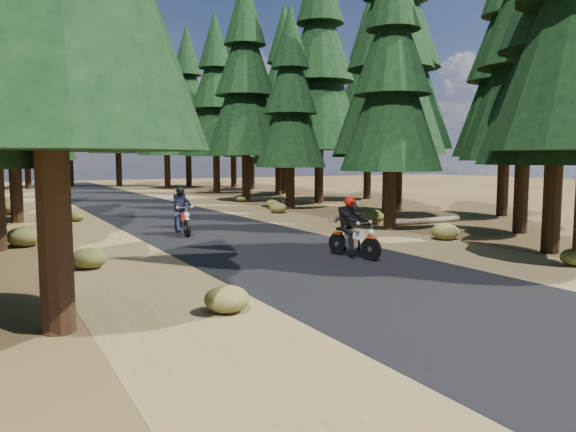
# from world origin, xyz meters

# --- Properties ---
(ground) EXTENTS (120.00, 120.00, 0.00)m
(ground) POSITION_xyz_m (0.00, 0.00, 0.00)
(ground) COLOR #4E361C
(ground) RESTS_ON ground
(road) EXTENTS (6.00, 100.00, 0.01)m
(road) POSITION_xyz_m (0.00, 5.00, 0.01)
(road) COLOR black
(road) RESTS_ON ground
(shoulder_l) EXTENTS (3.20, 100.00, 0.01)m
(shoulder_l) POSITION_xyz_m (-4.60, 5.00, 0.00)
(shoulder_l) COLOR brown
(shoulder_l) RESTS_ON ground
(shoulder_r) EXTENTS (3.20, 100.00, 0.01)m
(shoulder_r) POSITION_xyz_m (4.60, 5.00, 0.00)
(shoulder_r) COLOR brown
(shoulder_r) RESTS_ON ground
(pine_forest) EXTENTS (34.59, 55.08, 16.32)m
(pine_forest) POSITION_xyz_m (-0.02, 21.05, 7.89)
(pine_forest) COLOR black
(pine_forest) RESTS_ON ground
(log_near) EXTENTS (4.40, 4.39, 0.32)m
(log_near) POSITION_xyz_m (7.45, 9.56, 0.16)
(log_near) COLOR #4C4233
(log_near) RESTS_ON ground
(log_far) EXTENTS (3.66, 0.28, 0.24)m
(log_far) POSITION_xyz_m (8.69, 5.34, 0.12)
(log_far) COLOR #4C4233
(log_far) RESTS_ON ground
(understory_shrubs) EXTENTS (14.40, 29.68, 0.65)m
(understory_shrubs) POSITION_xyz_m (0.92, 7.10, 0.28)
(understory_shrubs) COLOR #474C1E
(understory_shrubs) RESTS_ON ground
(rider_lead) EXTENTS (0.97, 1.96, 1.68)m
(rider_lead) POSITION_xyz_m (1.31, 0.11, 0.57)
(rider_lead) COLOR silver
(rider_lead) RESTS_ON road
(rider_follow) EXTENTS (0.68, 1.95, 1.71)m
(rider_follow) POSITION_xyz_m (-1.40, 6.81, 0.58)
(rider_follow) COLOR maroon
(rider_follow) RESTS_ON road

